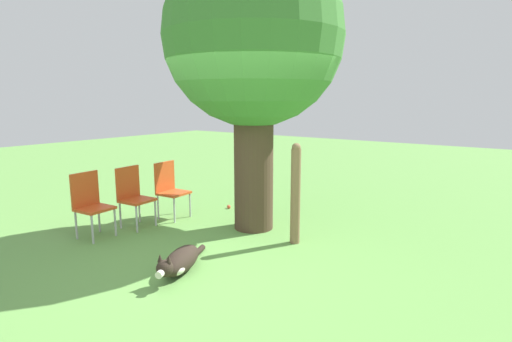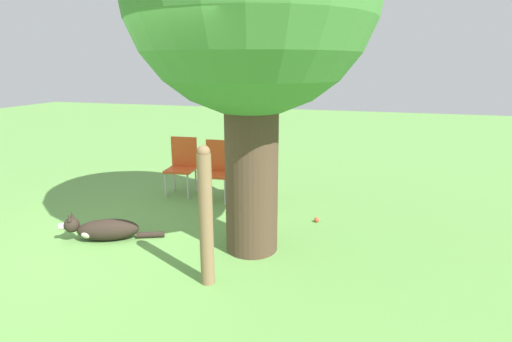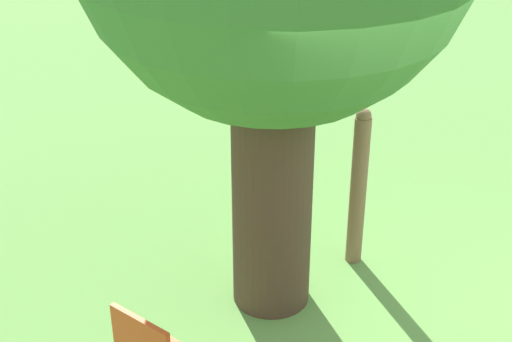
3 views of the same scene
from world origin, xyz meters
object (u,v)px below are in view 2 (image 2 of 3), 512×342
(red_chair_0, at_px, (182,163))
(red_chair_2, at_px, (257,171))
(dog, at_px, (103,229))
(tennis_ball, at_px, (317,220))
(red_chair_1, at_px, (218,167))
(fence_post, at_px, (206,216))

(red_chair_0, bearing_deg, red_chair_2, 77.94)
(dog, bearing_deg, tennis_ball, -174.34)
(red_chair_0, xyz_separation_m, red_chair_1, (0.09, 0.66, 0.00))
(fence_post, bearing_deg, red_chair_2, -175.86)
(red_chair_0, bearing_deg, fence_post, 26.68)
(dog, xyz_separation_m, red_chair_2, (-1.75, 1.45, 0.39))
(dog, distance_m, red_chair_0, 1.98)
(fence_post, height_order, red_chair_0, fence_post)
(dog, height_order, tennis_ball, dog)
(dog, xyz_separation_m, red_chair_0, (-1.93, 0.12, 0.39))
(tennis_ball, bearing_deg, red_chair_1, -108.38)
(fence_post, relative_size, red_chair_2, 1.48)
(red_chair_1, bearing_deg, fence_post, 14.86)
(fence_post, relative_size, red_chair_0, 1.48)
(dog, bearing_deg, fence_post, 138.27)
(red_chair_0, bearing_deg, dog, -7.82)
(fence_post, xyz_separation_m, tennis_ball, (-1.86, 0.82, -0.67))
(red_chair_0, bearing_deg, tennis_ball, 70.37)
(red_chair_0, relative_size, red_chair_1, 1.00)
(dog, height_order, fence_post, fence_post)
(dog, xyz_separation_m, tennis_ball, (-1.29, 2.44, -0.10))
(red_chair_0, bearing_deg, red_chair_1, 77.94)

